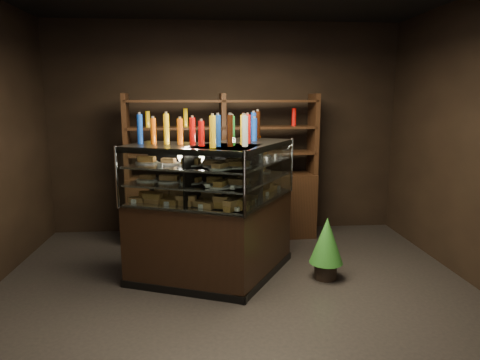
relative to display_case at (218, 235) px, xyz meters
name	(u,v)px	position (x,y,z in m)	size (l,w,h in m)	color
ground	(238,307)	(0.16, -0.69, -0.49)	(5.00, 5.00, 0.00)	black
room_shell	(238,97)	(0.16, -0.69, 1.45)	(5.02, 5.02, 3.01)	black
display_case	(218,235)	(0.00, 0.00, 0.00)	(1.93, 1.51, 1.48)	black
food_display	(218,178)	(0.00, 0.00, 0.62)	(1.56, 1.16, 0.45)	#B07A3F
bottles_top	(217,130)	(0.00, 0.00, 1.12)	(1.39, 1.02, 0.30)	yellow
potted_conifer	(327,240)	(1.16, -0.10, -0.05)	(0.36, 0.36, 0.77)	black
back_shelving	(223,197)	(0.11, 1.36, 0.11)	(2.60, 0.58, 2.00)	black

